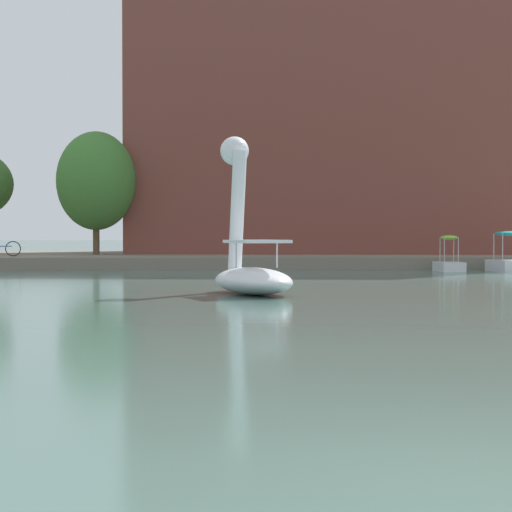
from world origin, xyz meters
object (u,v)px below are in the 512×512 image
at_px(pedal_boat_lime, 449,262).
at_px(bicycle_parked, 1,249).
at_px(pedal_boat_teal, 509,260).
at_px(tree_broadleaf_left, 96,181).
at_px(swan_boat, 249,258).

xyz_separation_m(pedal_boat_lime, bicycle_parked, (-19.66, 3.95, 0.53)).
bearing_deg(pedal_boat_teal, tree_broadleaf_left, 155.35).
bearing_deg(bicycle_parked, swan_boat, -58.44).
xyz_separation_m(swan_boat, bicycle_parked, (-10.77, 17.53, -0.00)).
height_order(tree_broadleaf_left, bicycle_parked, tree_broadleaf_left).
relative_size(pedal_boat_teal, bicycle_parked, 1.38).
distance_m(swan_boat, tree_broadleaf_left, 22.87).
relative_size(swan_boat, bicycle_parked, 2.45).
relative_size(pedal_boat_teal, tree_broadleaf_left, 0.37).
height_order(swan_boat, tree_broadleaf_left, tree_broadleaf_left).
bearing_deg(tree_broadleaf_left, swan_boat, -71.91).
relative_size(swan_boat, pedal_boat_lime, 2.28).
distance_m(tree_broadleaf_left, bicycle_parked, 6.42).
bearing_deg(pedal_boat_lime, swan_boat, -123.24).
bearing_deg(pedal_boat_teal, pedal_boat_lime, 168.78).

